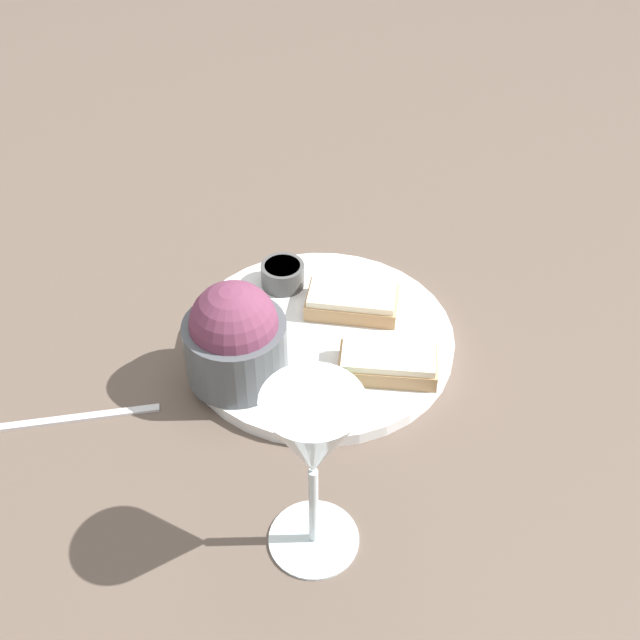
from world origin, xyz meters
The scene contains 9 objects.
ground_plane centered at (0.00, 0.00, 0.00)m, with size 4.00×4.00×0.00m, color brown.
dinner_plate centered at (0.00, 0.00, 0.01)m, with size 0.28×0.28×0.01m.
salad_bowl centered at (-0.07, -0.07, 0.06)m, with size 0.10×0.10×0.11m.
sauce_ramekin centered at (-0.05, 0.08, 0.03)m, with size 0.05×0.05×0.03m.
cheese_toast_near centered at (0.03, 0.04, 0.03)m, with size 0.10×0.06×0.03m.
cheese_toast_far centered at (0.07, -0.05, 0.03)m, with size 0.10×0.05×0.03m.
wine_glass centered at (0.03, -0.24, 0.13)m, with size 0.08×0.08×0.17m.
garnish centered at (0.02, -0.09, 0.03)m, with size 0.03×0.03×0.03m.
fork centered at (-0.23, -0.14, 0.00)m, with size 0.17×0.06×0.01m.
Camera 1 is at (0.08, -0.61, 0.59)m, focal length 45.00 mm.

